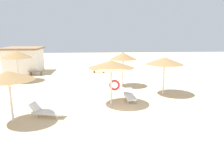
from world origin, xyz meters
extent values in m
plane|color=beige|center=(0.00, 0.00, 0.00)|extent=(80.00, 80.00, 0.00)
cylinder|color=silver|center=(-0.11, 2.28, 1.25)|extent=(0.12, 0.12, 2.51)
cone|color=olive|center=(-0.11, 2.28, 2.64)|extent=(2.89, 2.89, 0.48)
torus|color=red|center=(0.11, 2.28, 1.29)|extent=(0.71, 0.29, 0.70)
cylinder|color=silver|center=(-5.40, -0.28, 1.18)|extent=(0.12, 0.12, 2.36)
cone|color=olive|center=(-5.40, -0.28, 2.49)|extent=(2.59, 2.59, 0.45)
cylinder|color=silver|center=(3.97, 4.48, 1.19)|extent=(0.12, 0.12, 2.39)
cone|color=olive|center=(3.97, 4.48, 2.55)|extent=(2.78, 2.78, 0.52)
cylinder|color=silver|center=(-8.45, 10.03, 1.18)|extent=(0.12, 0.12, 2.35)
cone|color=olive|center=(-8.45, 10.03, 2.60)|extent=(2.91, 2.91, 0.69)
cylinder|color=silver|center=(1.25, 7.28, 1.22)|extent=(0.12, 0.12, 2.44)
cone|color=olive|center=(1.25, 7.28, 2.63)|extent=(2.31, 2.31, 0.57)
cube|color=white|center=(1.22, 3.03, 0.28)|extent=(0.72, 1.73, 0.12)
cube|color=white|center=(1.19, 3.83, 0.48)|extent=(0.66, 0.54, 0.35)
cylinder|color=silver|center=(0.98, 3.62, 0.11)|extent=(0.06, 0.06, 0.22)
cylinder|color=silver|center=(1.42, 3.64, 0.11)|extent=(0.06, 0.06, 0.22)
cylinder|color=silver|center=(1.03, 2.43, 0.11)|extent=(0.06, 0.06, 0.22)
cylinder|color=silver|center=(1.47, 2.45, 0.11)|extent=(0.06, 0.06, 0.22)
cube|color=white|center=(-3.72, 0.36, 0.28)|extent=(1.81, 1.08, 0.12)
cube|color=white|center=(-4.49, 0.58, 0.55)|extent=(0.58, 0.73, 0.47)
cylinder|color=silver|center=(-4.35, 0.31, 0.11)|extent=(0.06, 0.06, 0.22)
cylinder|color=silver|center=(-4.23, 0.73, 0.11)|extent=(0.06, 0.06, 0.22)
cylinder|color=silver|center=(-3.20, -0.02, 0.11)|extent=(0.06, 0.06, 0.22)
cylinder|color=silver|center=(-3.08, 0.41, 0.11)|extent=(0.06, 0.06, 0.22)
cube|color=brown|center=(-0.71, 13.91, 0.45)|extent=(1.55, 0.68, 0.08)
cube|color=brown|center=(-1.25, 14.01, 0.21)|extent=(0.19, 0.38, 0.41)
cube|color=brown|center=(-0.17, 13.80, 0.21)|extent=(0.19, 0.38, 0.41)
cube|color=brown|center=(-7.56, 12.78, 0.45)|extent=(1.50, 0.40, 0.08)
cube|color=brown|center=(-8.11, 12.78, 0.21)|extent=(0.12, 0.36, 0.41)
cube|color=brown|center=(-7.01, 12.78, 0.21)|extent=(0.12, 0.36, 0.41)
cube|color=white|center=(-9.32, 14.88, 1.35)|extent=(3.75, 3.77, 2.70)
cube|color=#8C6B4C|center=(-9.32, 14.88, 2.80)|extent=(4.15, 4.17, 0.20)
camera|label=1|loc=(-1.07, -11.52, 4.58)|focal=35.89mm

